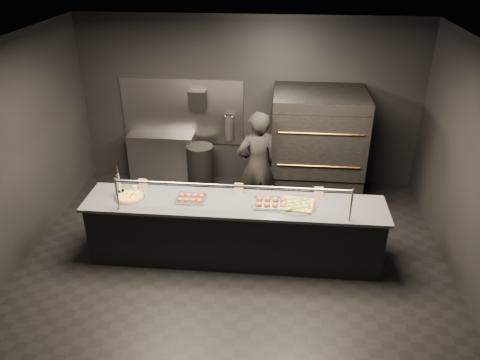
{
  "coord_description": "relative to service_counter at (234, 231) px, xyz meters",
  "views": [
    {
      "loc": [
        0.59,
        -5.42,
        4.13
      ],
      "look_at": [
        0.06,
        0.2,
        1.16
      ],
      "focal_mm": 35.0,
      "sensor_mm": 36.0,
      "label": 1
    }
  ],
  "objects": [
    {
      "name": "room",
      "position": [
        -0.02,
        0.05,
        1.03
      ],
      "size": [
        6.04,
        6.0,
        3.0
      ],
      "color": "black",
      "rests_on": "ground"
    },
    {
      "name": "service_counter",
      "position": [
        0.0,
        0.0,
        0.0
      ],
      "size": [
        4.1,
        0.78,
        1.37
      ],
      "color": "black",
      "rests_on": "ground"
    },
    {
      "name": "pizza_oven",
      "position": [
        1.2,
        1.9,
        0.5
      ],
      "size": [
        1.5,
        1.23,
        1.91
      ],
      "color": "black",
      "rests_on": "ground"
    },
    {
      "name": "prep_shelf",
      "position": [
        -1.6,
        2.32,
        -0.01
      ],
      "size": [
        1.2,
        0.35,
        0.9
      ],
      "primitive_type": "cube",
      "color": "#99999E",
      "rests_on": "ground"
    },
    {
      "name": "towel_dispenser",
      "position": [
        -0.9,
        2.39,
        1.09
      ],
      "size": [
        0.3,
        0.2,
        0.35
      ],
      "primitive_type": "cube",
      "color": "black",
      "rests_on": "room"
    },
    {
      "name": "fire_extinguisher",
      "position": [
        -0.35,
        2.4,
        0.6
      ],
      "size": [
        0.14,
        0.14,
        0.51
      ],
      "color": "#B2B2B7",
      "rests_on": "room"
    },
    {
      "name": "beer_tap",
      "position": [
        -1.6,
        0.05,
        0.59
      ],
      "size": [
        0.12,
        0.18,
        0.48
      ],
      "color": "silver",
      "rests_on": "service_counter"
    },
    {
      "name": "round_pizza",
      "position": [
        -1.45,
        0.0,
        0.47
      ],
      "size": [
        0.43,
        0.43,
        0.03
      ],
      "color": "silver",
      "rests_on": "service_counter"
    },
    {
      "name": "slider_tray_a",
      "position": [
        -0.6,
        0.02,
        0.48
      ],
      "size": [
        0.42,
        0.33,
        0.06
      ],
      "color": "silver",
      "rests_on": "service_counter"
    },
    {
      "name": "slider_tray_b",
      "position": [
        0.5,
        -0.0,
        0.48
      ],
      "size": [
        0.52,
        0.43,
        0.07
      ],
      "color": "silver",
      "rests_on": "service_counter"
    },
    {
      "name": "square_pizza",
      "position": [
        0.85,
        -0.0,
        0.47
      ],
      "size": [
        0.52,
        0.52,
        0.05
      ],
      "color": "silver",
      "rests_on": "service_counter"
    },
    {
      "name": "condiment_jar",
      "position": [
        -1.39,
        0.16,
        0.5
      ],
      "size": [
        0.15,
        0.06,
        0.1
      ],
      "color": "silver",
      "rests_on": "service_counter"
    },
    {
      "name": "tent_cards",
      "position": [
        -0.05,
        0.28,
        0.53
      ],
      "size": [
        2.6,
        0.04,
        0.15
      ],
      "color": "white",
      "rests_on": "service_counter"
    },
    {
      "name": "trash_bin",
      "position": [
        -0.84,
        2.11,
        -0.06
      ],
      "size": [
        0.48,
        0.48,
        0.8
      ],
      "primitive_type": "cylinder",
      "color": "black",
      "rests_on": "ground"
    },
    {
      "name": "worker",
      "position": [
        0.23,
        1.2,
        0.44
      ],
      "size": [
        0.77,
        0.65,
        1.8
      ],
      "primitive_type": "imported",
      "rotation": [
        0.0,
        0.0,
        3.54
      ],
      "color": "black",
      "rests_on": "ground"
    }
  ]
}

